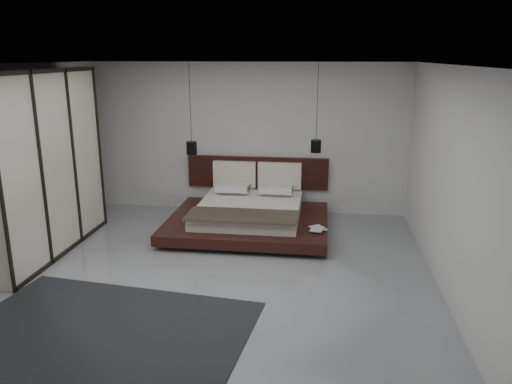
# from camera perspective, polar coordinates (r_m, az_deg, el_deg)

# --- Properties ---
(floor) EXTENTS (6.00, 6.00, 0.00)m
(floor) POSITION_cam_1_polar(r_m,az_deg,el_deg) (7.00, -4.93, -9.27)
(floor) COLOR gray
(floor) RESTS_ON ground
(ceiling) EXTENTS (6.00, 6.00, 0.00)m
(ceiling) POSITION_cam_1_polar(r_m,az_deg,el_deg) (6.37, -5.52, 14.29)
(ceiling) COLOR white
(ceiling) RESTS_ON wall_back
(wall_back) EXTENTS (6.00, 0.00, 6.00)m
(wall_back) POSITION_cam_1_polar(r_m,az_deg,el_deg) (9.44, -1.15, 6.15)
(wall_back) COLOR silver
(wall_back) RESTS_ON floor
(wall_front) EXTENTS (6.00, 0.00, 6.00)m
(wall_front) POSITION_cam_1_polar(r_m,az_deg,el_deg) (3.83, -15.34, -8.53)
(wall_front) COLOR silver
(wall_front) RESTS_ON floor
(wall_right) EXTENTS (0.00, 6.00, 6.00)m
(wall_right) POSITION_cam_1_polar(r_m,az_deg,el_deg) (6.57, 21.23, 0.99)
(wall_right) COLOR silver
(wall_right) RESTS_ON floor
(lattice_screen) EXTENTS (0.05, 0.90, 2.60)m
(lattice_screen) POSITION_cam_1_polar(r_m,az_deg,el_deg) (9.84, -18.97, 5.10)
(lattice_screen) COLOR black
(lattice_screen) RESTS_ON floor
(bed) EXTENTS (2.67, 2.35, 1.06)m
(bed) POSITION_cam_1_polar(r_m,az_deg,el_deg) (8.62, -0.76, -2.41)
(bed) COLOR black
(bed) RESTS_ON floor
(book_lower) EXTENTS (0.32, 0.34, 0.03)m
(book_lower) POSITION_cam_1_polar(r_m,az_deg,el_deg) (7.93, 6.45, -4.26)
(book_lower) COLOR #99724C
(book_lower) RESTS_ON bed
(book_upper) EXTENTS (0.24, 0.30, 0.02)m
(book_upper) POSITION_cam_1_polar(r_m,az_deg,el_deg) (7.90, 6.31, -4.17)
(book_upper) COLOR #99724C
(book_upper) RESTS_ON book_lower
(pendant_left) EXTENTS (0.19, 0.19, 1.60)m
(pendant_left) POSITION_cam_1_polar(r_m,az_deg,el_deg) (8.98, -7.37, 5.04)
(pendant_left) COLOR black
(pendant_left) RESTS_ON ceiling
(pendant_right) EXTENTS (0.18, 0.18, 1.51)m
(pendant_right) POSITION_cam_1_polar(r_m,az_deg,el_deg) (8.66, 6.86, 5.26)
(pendant_right) COLOR black
(pendant_right) RESTS_ON ceiling
(wardrobe) EXTENTS (0.65, 2.78, 2.73)m
(wardrobe) POSITION_cam_1_polar(r_m,az_deg,el_deg) (8.00, -23.64, 2.93)
(wardrobe) COLOR beige
(wardrobe) RESTS_ON floor
(rug) EXTENTS (3.36, 2.57, 0.01)m
(rug) POSITION_cam_1_polar(r_m,az_deg,el_deg) (5.83, -17.35, -15.28)
(rug) COLOR black
(rug) RESTS_ON floor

